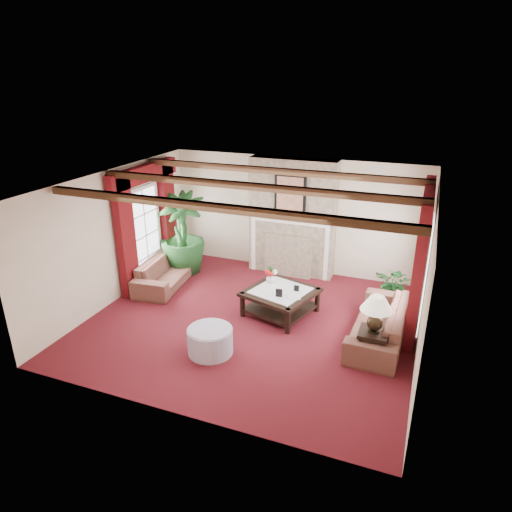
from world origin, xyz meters
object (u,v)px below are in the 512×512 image
at_px(potted_palm, 183,250).
at_px(side_table, 372,346).
at_px(coffee_table, 280,302).
at_px(sofa_right, 380,317).
at_px(sofa_left, 167,266).
at_px(ottoman, 210,341).

relative_size(potted_palm, side_table, 3.90).
xyz_separation_m(potted_palm, side_table, (4.71, -2.11, -0.26)).
relative_size(coffee_table, side_table, 2.20).
bearing_deg(sofa_right, coffee_table, -94.74).
height_order(potted_palm, side_table, potted_palm).
distance_m(sofa_right, potted_palm, 4.93).
bearing_deg(sofa_right, sofa_left, -96.07).
bearing_deg(potted_palm, side_table, -24.09).
height_order(sofa_right, ottoman, sofa_right).
bearing_deg(side_table, sofa_left, 163.31).
height_order(coffee_table, side_table, side_table).
distance_m(coffee_table, ottoman, 1.85).
xyz_separation_m(sofa_left, potted_palm, (0.02, 0.69, 0.13)).
bearing_deg(sofa_right, ottoman, -58.23).
distance_m(sofa_right, side_table, 0.76).
distance_m(sofa_left, coffee_table, 2.86).
xyz_separation_m(side_table, ottoman, (-2.59, -0.75, -0.05)).
relative_size(sofa_left, coffee_table, 1.75).
bearing_deg(coffee_table, ottoman, -95.13).
distance_m(sofa_right, coffee_table, 1.96).
height_order(potted_palm, coffee_table, potted_palm).
bearing_deg(ottoman, side_table, 16.18).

